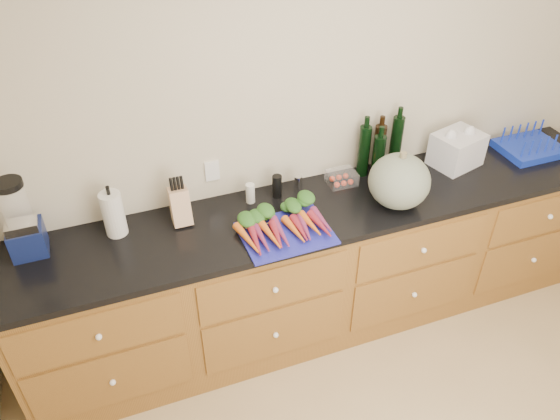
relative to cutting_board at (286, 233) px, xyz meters
name	(u,v)px	position (x,y,z in m)	size (l,w,h in m)	color
wall_back	(310,122)	(0.33, 0.48, 0.35)	(4.10, 0.05, 2.60)	beige
cabinets	(326,268)	(0.33, 0.16, -0.50)	(3.60, 0.64, 0.90)	brown
countertop	(330,207)	(0.33, 0.16, -0.03)	(3.64, 0.62, 0.04)	black
cutting_board	(286,233)	(0.00, 0.00, 0.00)	(0.47, 0.36, 0.01)	#1E2099
carrots	(283,223)	(0.00, 0.04, 0.03)	(0.46, 0.34, 0.07)	orange
squash	(399,181)	(0.68, 0.04, 0.15)	(0.34, 0.34, 0.31)	#596655
blender_appliance	(21,223)	(-1.26, 0.32, 0.18)	(0.17, 0.17, 0.43)	#101A4C
paper_towel	(113,214)	(-0.83, 0.32, 0.12)	(0.11, 0.11, 0.25)	silver
knife_block	(180,206)	(-0.49, 0.30, 0.09)	(0.10, 0.10, 0.20)	tan
grinder_salt	(250,193)	(-0.09, 0.34, 0.05)	(0.05, 0.05, 0.12)	silver
grinder_pepper	(277,186)	(0.07, 0.34, 0.06)	(0.05, 0.05, 0.14)	black
canister_chrome	(298,184)	(0.20, 0.34, 0.05)	(0.05, 0.05, 0.11)	silver
tomato_box	(342,178)	(0.48, 0.33, 0.03)	(0.17, 0.13, 0.08)	white
bottles	(380,150)	(0.74, 0.37, 0.15)	(0.29, 0.15, 0.34)	black
grocery_bag	(457,149)	(1.23, 0.28, 0.10)	(0.28, 0.23, 0.21)	silver
dish_rack	(530,146)	(1.78, 0.24, 0.03)	(0.38, 0.31, 0.15)	#142CAF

